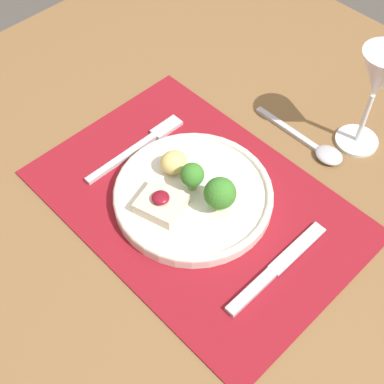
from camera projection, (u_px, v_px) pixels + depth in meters
name	position (u px, v px, depth m)	size (l,w,h in m)	color
ground_plane	(195.00, 370.00, 1.42)	(8.00, 8.00, 0.00)	#4C4742
dining_table	(196.00, 236.00, 0.89)	(1.15, 1.17, 0.76)	brown
placemat	(197.00, 202.00, 0.81)	(0.48, 0.33, 0.00)	maroon
dinner_plate	(192.00, 194.00, 0.80)	(0.24, 0.24, 0.07)	silver
fork	(142.00, 144.00, 0.88)	(0.02, 0.20, 0.01)	#B2B2B7
knife	(271.00, 273.00, 0.73)	(0.02, 0.20, 0.01)	#B2B2B7
spoon	(317.00, 147.00, 0.87)	(0.18, 0.04, 0.01)	#B2B2B7
wine_glass_near	(378.00, 81.00, 0.78)	(0.07, 0.07, 0.18)	white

